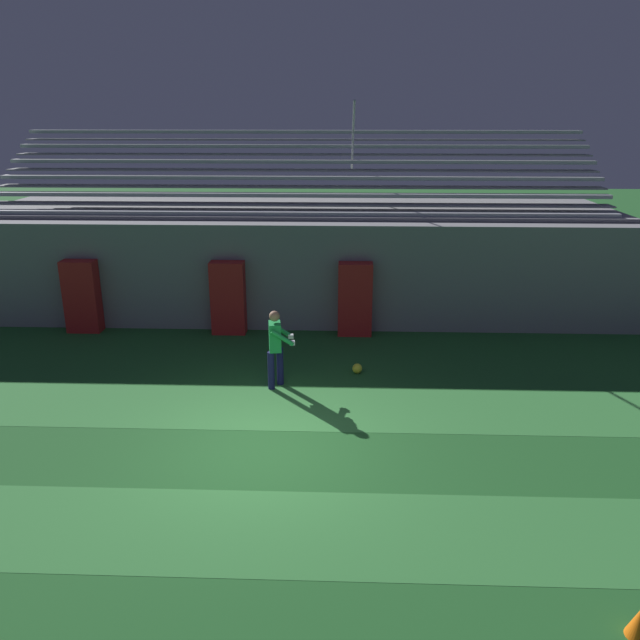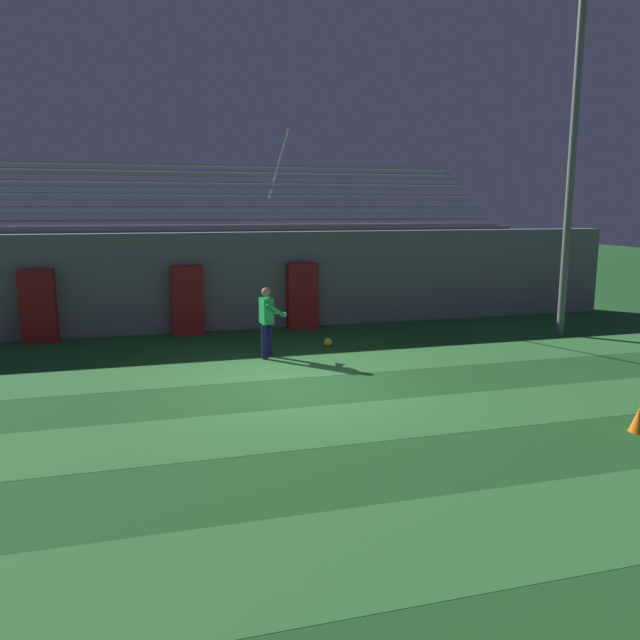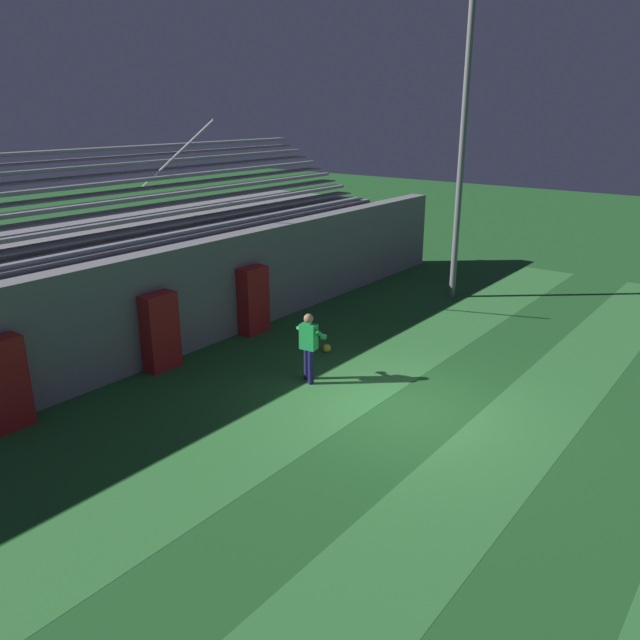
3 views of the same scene
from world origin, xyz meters
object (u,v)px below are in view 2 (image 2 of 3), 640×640
padding_pillar_gate_right (302,296)px  goalkeeper (267,318)px  traffic_cone (639,419)px  soccer_ball (328,342)px  floodlight_pole (575,110)px  padding_pillar_far_left (38,306)px  padding_pillar_gate_left (188,300)px

padding_pillar_gate_right → goalkeeper: 3.75m
goalkeeper → traffic_cone: (4.68, -6.47, -0.74)m
soccer_ball → floodlight_pole: bearing=-2.7°
padding_pillar_gate_right → traffic_cone: bearing=-73.1°
padding_pillar_far_left → traffic_cone: 14.11m
floodlight_pole → traffic_cone: bearing=-118.1°
padding_pillar_gate_left → padding_pillar_gate_right: (3.28, 0.00, 0.00)m
padding_pillar_gate_right → floodlight_pole: (6.68, -2.89, 5.06)m
padding_pillar_far_left → floodlight_pole: (13.80, -2.89, 5.06)m
floodlight_pole → soccer_ball: (-6.65, 0.32, -5.90)m
padding_pillar_gate_left → traffic_cone: padding_pillar_gate_left is taller
padding_pillar_gate_right → soccer_ball: bearing=-89.5°
padding_pillar_far_left → goalkeeper: size_ratio=1.14×
padding_pillar_gate_left → padding_pillar_gate_right: size_ratio=1.00×
padding_pillar_gate_right → goalkeeper: (-1.69, -3.34, 0.00)m
soccer_ball → traffic_cone: (2.96, -7.24, 0.10)m
floodlight_pole → soccer_ball: floodlight_pole is taller
goalkeeper → floodlight_pole: bearing=3.1°
padding_pillar_gate_left → goalkeeper: size_ratio=1.14×
floodlight_pole → padding_pillar_gate_left: bearing=163.8°
padding_pillar_far_left → soccer_ball: padding_pillar_far_left is taller
padding_pillar_gate_left → floodlight_pole: (9.95, -2.89, 5.06)m
padding_pillar_gate_right → padding_pillar_far_left: (-7.12, 0.00, 0.00)m
padding_pillar_gate_left → soccer_ball: 4.27m
padding_pillar_gate_left → goalkeeper: (1.59, -3.34, 0.00)m
traffic_cone → soccer_ball: bearing=112.3°
padding_pillar_gate_left → floodlight_pole: size_ratio=0.20×
floodlight_pole → traffic_cone: size_ratio=23.25×
floodlight_pole → goalkeeper: floodlight_pole is taller
goalkeeper → padding_pillar_gate_right: bearing=63.2°
padding_pillar_far_left → goalkeeper: bearing=-31.6°
padding_pillar_far_left → soccer_ball: bearing=-19.8°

